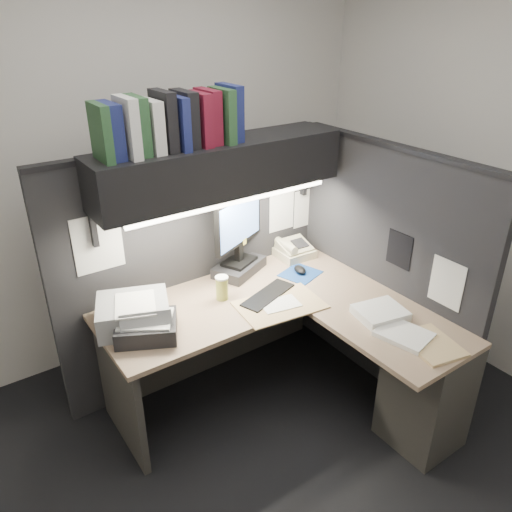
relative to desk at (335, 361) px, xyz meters
name	(u,v)px	position (x,y,z in m)	size (l,w,h in m)	color
floor	(276,447)	(-0.43, 0.00, -0.44)	(3.50, 3.50, 0.00)	black
wall_back	(149,166)	(-0.43, 1.50, 0.91)	(3.50, 0.04, 2.70)	silver
wall_right	(494,176)	(1.32, 0.00, 0.91)	(0.04, 3.00, 2.70)	silver
partition_back	(197,266)	(-0.40, 0.93, 0.36)	(1.90, 0.06, 1.60)	black
partition_right	(382,272)	(0.55, 0.18, 0.36)	(0.06, 1.50, 1.60)	black
desk	(335,361)	(0.00, 0.00, 0.00)	(1.70, 1.53, 0.73)	#94795E
overhead_shelf	(220,168)	(-0.30, 0.75, 1.06)	(1.55, 0.34, 0.30)	black
task_light_tube	(234,202)	(-0.30, 0.61, 0.89)	(0.04, 0.04, 1.32)	white
monitor	(239,243)	(-0.14, 0.82, 0.50)	(0.47, 0.35, 0.54)	black
keyboard	(268,295)	(-0.17, 0.45, 0.30)	(0.40, 0.13, 0.02)	black
mousepad	(300,274)	(0.18, 0.56, 0.29)	(0.24, 0.22, 0.00)	navy
mouse	(300,270)	(0.19, 0.57, 0.31)	(0.07, 0.11, 0.04)	black
telephone	(293,250)	(0.31, 0.80, 0.34)	(0.24, 0.25, 0.10)	#C2BA95
coffee_cup	(222,288)	(-0.41, 0.59, 0.36)	(0.08, 0.08, 0.14)	#C7C34F
printer	(133,313)	(-0.97, 0.63, 0.36)	(0.39, 0.33, 0.15)	gray
notebook_stack	(147,328)	(-0.95, 0.50, 0.34)	(0.32, 0.27, 0.10)	black
open_folder	(280,305)	(-0.17, 0.32, 0.29)	(0.51, 0.33, 0.01)	tan
paper_stack_a	(380,313)	(0.23, -0.10, 0.31)	(0.27, 0.23, 0.05)	white
paper_stack_b	(404,335)	(0.19, -0.32, 0.30)	(0.22, 0.27, 0.03)	white
manila_stack	(432,344)	(0.24, -0.45, 0.30)	(0.24, 0.31, 0.02)	tan
binder_row	(170,122)	(-0.59, 0.75, 1.35)	(0.81, 0.26, 0.31)	#244929
pinned_papers	(279,236)	(0.00, 0.56, 0.61)	(1.76, 1.31, 0.51)	white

